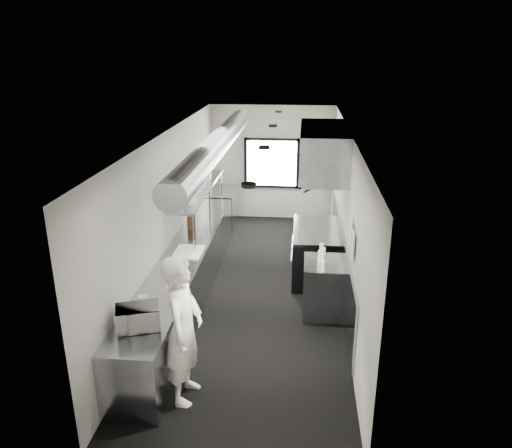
% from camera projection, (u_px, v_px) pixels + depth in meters
% --- Properties ---
extents(floor, '(3.00, 8.00, 0.01)m').
position_uv_depth(floor, '(257.00, 290.00, 8.89)').
color(floor, black).
rests_on(floor, ground).
extents(ceiling, '(3.00, 8.00, 0.01)m').
position_uv_depth(ceiling, '(257.00, 133.00, 7.94)').
color(ceiling, silver).
rests_on(ceiling, wall_back).
extents(wall_back, '(3.00, 0.02, 2.80)m').
position_uv_depth(wall_back, '(272.00, 163.00, 12.16)').
color(wall_back, '#B4B2AB').
rests_on(wall_back, floor).
extents(wall_front, '(3.00, 0.02, 2.80)m').
position_uv_depth(wall_front, '(217.00, 353.00, 4.67)').
color(wall_front, '#B4B2AB').
rests_on(wall_front, floor).
extents(wall_left, '(0.02, 8.00, 2.80)m').
position_uv_depth(wall_left, '(170.00, 213.00, 8.55)').
color(wall_left, '#B4B2AB').
rests_on(wall_left, floor).
extents(wall_right, '(0.02, 8.00, 2.80)m').
position_uv_depth(wall_right, '(346.00, 219.00, 8.28)').
color(wall_right, '#B4B2AB').
rests_on(wall_right, floor).
extents(wall_cladding, '(0.03, 5.50, 1.10)m').
position_uv_depth(wall_cladding, '(340.00, 258.00, 8.85)').
color(wall_cladding, gray).
rests_on(wall_cladding, wall_right).
extents(hvac_duct, '(0.40, 6.40, 0.40)m').
position_uv_depth(hvac_duct, '(218.00, 143.00, 8.46)').
color(hvac_duct, gray).
rests_on(hvac_duct, ceiling).
extents(service_window, '(1.36, 0.05, 1.25)m').
position_uv_depth(service_window, '(272.00, 163.00, 12.12)').
color(service_window, white).
rests_on(service_window, wall_back).
extents(exhaust_hood, '(0.81, 2.20, 0.88)m').
position_uv_depth(exhaust_hood, '(323.00, 151.00, 8.63)').
color(exhaust_hood, gray).
rests_on(exhaust_hood, ceiling).
extents(prep_counter, '(0.70, 6.00, 0.90)m').
position_uv_depth(prep_counter, '(186.00, 276.00, 8.37)').
color(prep_counter, gray).
rests_on(prep_counter, floor).
extents(pass_shelf, '(0.45, 3.00, 0.68)m').
position_uv_depth(pass_shelf, '(199.00, 190.00, 9.41)').
color(pass_shelf, gray).
rests_on(pass_shelf, prep_counter).
extents(range, '(0.88, 1.60, 0.94)m').
position_uv_depth(range, '(315.00, 252.00, 9.29)').
color(range, black).
rests_on(range, floor).
extents(bottle_station, '(0.65, 0.80, 0.90)m').
position_uv_depth(bottle_station, '(323.00, 288.00, 7.98)').
color(bottle_station, gray).
rests_on(bottle_station, floor).
extents(far_work_table, '(0.70, 1.20, 0.90)m').
position_uv_depth(far_work_table, '(221.00, 209.00, 11.83)').
color(far_work_table, gray).
rests_on(far_work_table, floor).
extents(notice_sheet_a, '(0.02, 0.28, 0.38)m').
position_uv_depth(notice_sheet_a, '(351.00, 233.00, 7.09)').
color(notice_sheet_a, beige).
rests_on(notice_sheet_a, wall_right).
extents(notice_sheet_b, '(0.02, 0.28, 0.38)m').
position_uv_depth(notice_sheet_b, '(353.00, 245.00, 6.78)').
color(notice_sheet_b, beige).
rests_on(notice_sheet_b, wall_right).
extents(line_cook, '(0.49, 0.71, 1.89)m').
position_uv_depth(line_cook, '(183.00, 330.00, 5.89)').
color(line_cook, silver).
rests_on(line_cook, floor).
extents(microwave, '(0.57, 0.50, 0.28)m').
position_uv_depth(microwave, '(138.00, 317.00, 5.97)').
color(microwave, white).
rests_on(microwave, prep_counter).
extents(deli_tub_a, '(0.18, 0.18, 0.11)m').
position_uv_depth(deli_tub_a, '(133.00, 314.00, 6.22)').
color(deli_tub_a, beige).
rests_on(deli_tub_a, prep_counter).
extents(deli_tub_b, '(0.15, 0.15, 0.10)m').
position_uv_depth(deli_tub_b, '(143.00, 299.00, 6.59)').
color(deli_tub_b, beige).
rests_on(deli_tub_b, prep_counter).
extents(newspaper, '(0.40, 0.45, 0.01)m').
position_uv_depth(newspaper, '(177.00, 287.00, 7.01)').
color(newspaper, beige).
rests_on(newspaper, prep_counter).
extents(small_plate, '(0.19, 0.19, 0.01)m').
position_uv_depth(small_plate, '(182.00, 269.00, 7.56)').
color(small_plate, white).
rests_on(small_plate, prep_counter).
extents(pastry, '(0.09, 0.09, 0.09)m').
position_uv_depth(pastry, '(182.00, 266.00, 7.54)').
color(pastry, tan).
rests_on(pastry, small_plate).
extents(cutting_board, '(0.45, 0.60, 0.02)m').
position_uv_depth(cutting_board, '(188.00, 252.00, 8.20)').
color(cutting_board, white).
rests_on(cutting_board, prep_counter).
extents(knife_block, '(0.11, 0.23, 0.25)m').
position_uv_depth(knife_block, '(191.00, 222.00, 9.25)').
color(knife_block, '#54341D').
rests_on(knife_block, prep_counter).
extents(plate_stack_a, '(0.33, 0.33, 0.29)m').
position_uv_depth(plate_stack_a, '(190.00, 194.00, 8.52)').
color(plate_stack_a, white).
rests_on(plate_stack_a, pass_shelf).
extents(plate_stack_b, '(0.24, 0.24, 0.29)m').
position_uv_depth(plate_stack_b, '(196.00, 184.00, 9.13)').
color(plate_stack_b, white).
rests_on(plate_stack_b, pass_shelf).
extents(plate_stack_c, '(0.27, 0.27, 0.38)m').
position_uv_depth(plate_stack_c, '(199.00, 177.00, 9.46)').
color(plate_stack_c, white).
rests_on(plate_stack_c, pass_shelf).
extents(plate_stack_d, '(0.26, 0.26, 0.33)m').
position_uv_depth(plate_stack_d, '(205.00, 172.00, 9.90)').
color(plate_stack_d, white).
rests_on(plate_stack_d, pass_shelf).
extents(squeeze_bottle_a, '(0.07, 0.07, 0.18)m').
position_uv_depth(squeeze_bottle_a, '(324.00, 266.00, 7.48)').
color(squeeze_bottle_a, white).
rests_on(squeeze_bottle_a, bottle_station).
extents(squeeze_bottle_b, '(0.09, 0.09, 0.20)m').
position_uv_depth(squeeze_bottle_b, '(323.00, 259.00, 7.69)').
color(squeeze_bottle_b, white).
rests_on(squeeze_bottle_b, bottle_station).
extents(squeeze_bottle_c, '(0.07, 0.07, 0.19)m').
position_uv_depth(squeeze_bottle_c, '(320.00, 256.00, 7.82)').
color(squeeze_bottle_c, white).
rests_on(squeeze_bottle_c, bottle_station).
extents(squeeze_bottle_d, '(0.07, 0.07, 0.19)m').
position_uv_depth(squeeze_bottle_d, '(324.00, 253.00, 7.92)').
color(squeeze_bottle_d, white).
rests_on(squeeze_bottle_d, bottle_station).
extents(squeeze_bottle_e, '(0.09, 0.09, 0.20)m').
position_uv_depth(squeeze_bottle_e, '(322.00, 249.00, 8.07)').
color(squeeze_bottle_e, white).
rests_on(squeeze_bottle_e, bottle_station).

